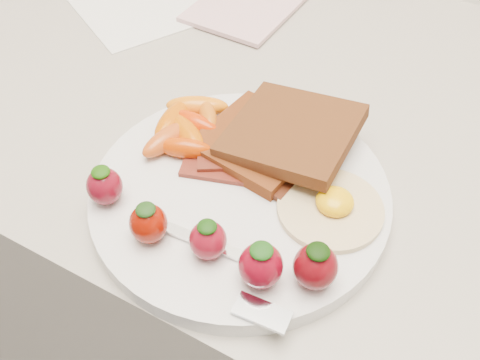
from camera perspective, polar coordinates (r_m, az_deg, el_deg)
The scene contains 10 objects.
counter at distance 0.95m, azimuth 6.23°, elevation -13.74°, with size 2.00×0.60×0.90m, color gray.
plate at distance 0.49m, azimuth -0.00°, elevation -1.51°, with size 0.27×0.27×0.02m, color silver.
toast_lower at distance 0.51m, azimuth 2.00°, elevation 4.11°, with size 0.10×0.10×0.01m, color #401907.
toast_upper at distance 0.50m, azimuth 5.55°, elevation 5.15°, with size 0.11×0.11×0.01m, color black.
fried_egg at distance 0.47m, azimuth 9.73°, elevation -2.82°, with size 0.11×0.11×0.02m.
bacon_strips at distance 0.49m, azimuth -0.05°, elevation 1.18°, with size 0.11×0.07×0.01m.
baby_carrots at distance 0.53m, azimuth -5.78°, elevation 5.83°, with size 0.08×0.11×0.02m.
strawberries at distance 0.42m, azimuth -2.84°, elevation -6.18°, with size 0.22×0.06×0.04m.
fork at distance 0.42m, azimuth -2.42°, elevation -9.32°, with size 0.16×0.05×0.00m.
notepad at distance 0.77m, azimuth 1.19°, elevation 18.48°, with size 0.12×0.18×0.01m, color #D5A5AB.
Camera 1 is at (0.13, 1.26, 1.28)m, focal length 40.00 mm.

